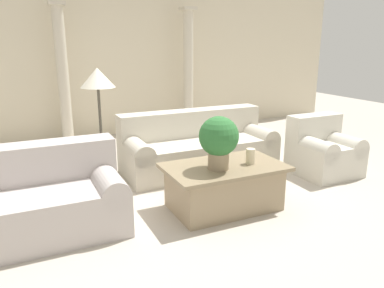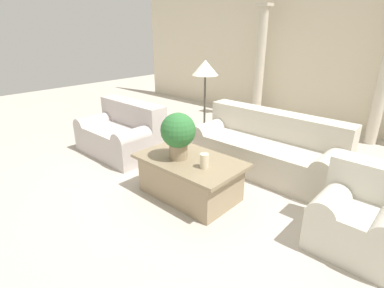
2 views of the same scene
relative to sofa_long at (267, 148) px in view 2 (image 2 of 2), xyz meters
name	(u,v)px [view 2 (image 2 of 2)]	position (x,y,z in m)	size (l,w,h in m)	color
ground_plane	(208,178)	(-0.43, -0.79, -0.33)	(16.00, 16.00, 0.00)	#BCB2A3
wall_back	(320,46)	(-0.43, 2.62, 1.27)	(10.00, 0.06, 3.20)	beige
sofa_long	(267,148)	(0.00, 0.00, 0.00)	(2.14, 0.87, 0.82)	beige
loveseat	(122,133)	(-2.07, -1.02, 0.01)	(1.37, 0.87, 0.82)	#BCB2AE
coffee_table	(190,177)	(-0.31, -1.29, -0.08)	(1.28, 0.78, 0.49)	#998466
potted_plant	(178,133)	(-0.43, -1.36, 0.49)	(0.41, 0.41, 0.56)	#937F60
pillar_candle	(204,161)	(-0.03, -1.36, 0.25)	(0.10, 0.10, 0.17)	beige
floor_lamp	(205,72)	(-1.31, 0.16, 0.94)	(0.43, 0.43, 1.46)	#4C473D
column_left	(260,63)	(-1.49, 2.21, 0.90)	(0.27, 0.27, 2.40)	beige
armchair	(363,215)	(1.49, -0.88, 0.00)	(0.78, 0.76, 0.79)	beige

